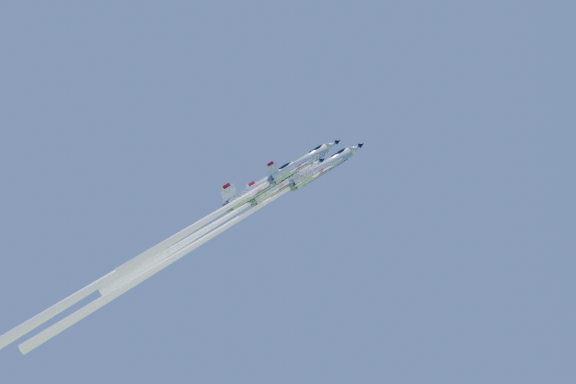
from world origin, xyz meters
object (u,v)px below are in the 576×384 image
(jet_lead, at_px, (211,236))
(jet_slot, at_px, (153,251))
(jet_left, at_px, (223,219))
(jet_right, at_px, (239,200))

(jet_lead, relative_size, jet_slot, 1.03)
(jet_left, height_order, jet_slot, jet_left)
(jet_left, relative_size, jet_slot, 0.70)
(jet_lead, height_order, jet_left, jet_lead)
(jet_slot, bearing_deg, jet_lead, 105.06)
(jet_lead, height_order, jet_slot, jet_lead)
(jet_slot, bearing_deg, jet_right, 72.54)
(jet_lead, relative_size, jet_left, 1.47)
(jet_left, height_order, jet_right, jet_right)
(jet_left, distance_m, jet_right, 9.90)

